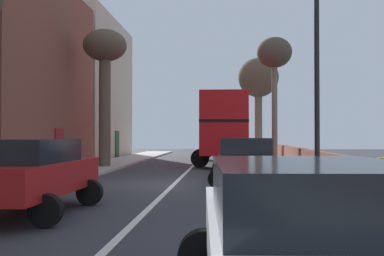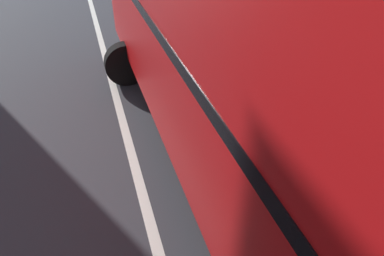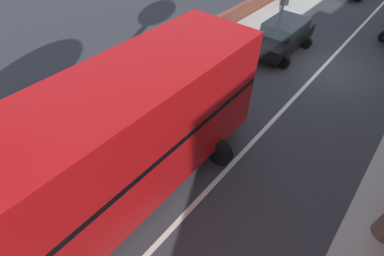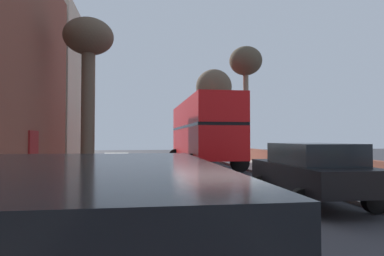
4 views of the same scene
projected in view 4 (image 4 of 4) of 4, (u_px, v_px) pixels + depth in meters
ground_plane at (222, 208)px, 8.44m from camera, size 84.00×84.00×0.00m
road_centre_line at (222, 208)px, 8.44m from camera, size 0.16×54.00×0.01m
sidewalk_left at (19, 212)px, 7.70m from camera, size 2.60×60.00×0.12m
double_decker_bus at (202, 129)px, 20.70m from camera, size 3.65×10.90×4.06m
parked_car_black_right_3 at (311, 170)px, 8.90m from camera, size 2.52×4.26×1.65m
street_tree_left_0 at (88, 51)px, 15.30m from camera, size 2.31×2.31×7.28m
street_tree_right_1 at (214, 89)px, 31.14m from camera, size 3.40×3.40×8.21m
street_tree_right_3 at (246, 65)px, 22.83m from camera, size 2.28×2.28×8.07m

